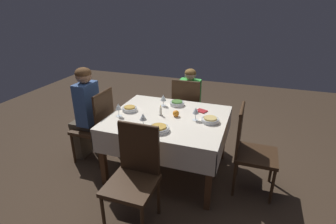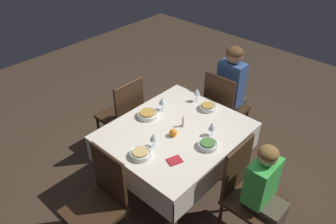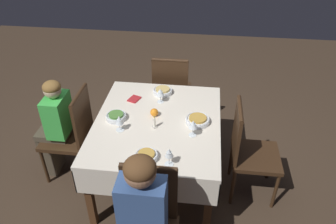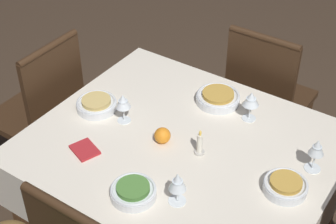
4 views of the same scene
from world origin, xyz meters
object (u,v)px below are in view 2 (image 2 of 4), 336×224
(chair_north, at_px, (247,189))
(person_adult_denim, at_px, (232,88))
(wine_glass_east, at_px, (154,137))
(bowl_east, at_px, (140,154))
(bowl_west, at_px, (207,107))
(wine_glass_south, at_px, (162,101))
(wine_glass_west, at_px, (197,92))
(chair_east, at_px, (100,199))
(orange_fruit, at_px, (173,133))
(bowl_south, at_px, (147,114))
(dining_table, at_px, (176,137))
(napkin_red_folded, at_px, (175,160))
(wine_glass_north, at_px, (212,126))
(chair_south, at_px, (124,112))
(chair_west, at_px, (223,106))
(bowl_north, at_px, (208,144))
(candle_centerpiece, at_px, (183,122))
(person_child_green, at_px, (266,195))

(chair_north, bearing_deg, person_adult_denim, 39.06)
(wine_glass_east, bearing_deg, bowl_east, -0.10)
(bowl_west, distance_m, wine_glass_south, 0.48)
(wine_glass_west, bearing_deg, chair_east, 5.82)
(wine_glass_south, xyz_separation_m, orange_fruit, (0.24, 0.37, -0.07))
(person_adult_denim, bearing_deg, bowl_south, 75.04)
(dining_table, bearing_deg, bowl_east, 1.93)
(bowl_south, xyz_separation_m, orange_fruit, (0.06, 0.40, 0.01))
(bowl_south, xyz_separation_m, napkin_red_folded, (0.30, 0.64, -0.02))
(person_adult_denim, distance_m, napkin_red_folded, 1.46)
(wine_glass_north, bearing_deg, chair_south, -83.44)
(orange_fruit, bearing_deg, chair_west, -174.19)
(bowl_east, height_order, orange_fruit, orange_fruit)
(person_adult_denim, bearing_deg, dining_table, 93.27)
(bowl_north, bearing_deg, chair_east, -22.89)
(bowl_west, height_order, bowl_south, same)
(chair_north, bearing_deg, dining_table, 89.23)
(candle_centerpiece, bearing_deg, wine_glass_north, 104.32)
(person_adult_denim, xyz_separation_m, wine_glass_south, (0.93, -0.26, 0.14))
(chair_south, height_order, orange_fruit, chair_south)
(dining_table, height_order, chair_east, chair_east)
(chair_south, bearing_deg, dining_table, 87.43)
(person_adult_denim, distance_m, wine_glass_east, 1.41)
(wine_glass_south, bearing_deg, bowl_south, -10.18)
(chair_west, bearing_deg, chair_east, 91.29)
(wine_glass_north, distance_m, bowl_east, 0.72)
(chair_west, height_order, chair_south, same)
(chair_west, xyz_separation_m, wine_glass_west, (0.39, -0.11, 0.32))
(chair_west, relative_size, person_child_green, 0.90)
(wine_glass_north, relative_size, bowl_south, 0.70)
(chair_east, distance_m, napkin_red_folded, 0.70)
(napkin_red_folded, bearing_deg, chair_north, 120.11)
(chair_east, xyz_separation_m, person_adult_denim, (-2.02, -0.04, 0.18))
(chair_south, relative_size, wine_glass_south, 6.35)
(person_child_green, xyz_separation_m, candle_centerpiece, (-0.10, -0.99, 0.19))
(dining_table, distance_m, bowl_south, 0.38)
(napkin_red_folded, bearing_deg, orange_fruit, -135.97)
(person_child_green, distance_m, wine_glass_east, 1.06)
(wine_glass_north, xyz_separation_m, wine_glass_east, (0.48, -0.28, 0.01))
(wine_glass_east, bearing_deg, chair_west, -176.38)
(bowl_south, bearing_deg, wine_glass_east, 52.37)
(person_child_green, bearing_deg, wine_glass_south, 82.58)
(bowl_east, relative_size, wine_glass_south, 1.28)
(bowl_north, relative_size, wine_glass_east, 1.22)
(chair_west, distance_m, bowl_west, 0.50)
(bowl_south, bearing_deg, wine_glass_south, 169.82)
(dining_table, distance_m, bowl_west, 0.51)
(person_child_green, distance_m, bowl_east, 1.11)
(chair_south, xyz_separation_m, bowl_west, (-0.46, 0.84, 0.23))
(chair_south, distance_m, bowl_south, 0.53)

